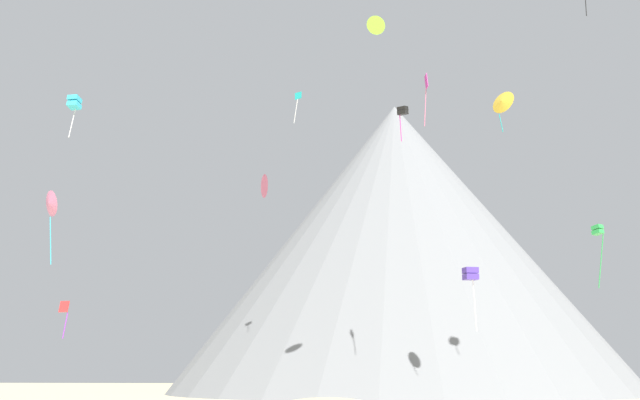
% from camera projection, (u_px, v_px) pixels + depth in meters
% --- Properties ---
extents(rock_massif, '(106.86, 106.86, 49.41)m').
position_uv_depth(rock_massif, '(391.00, 256.00, 124.58)').
color(rock_massif, slate).
rests_on(rock_massif, ground_plane).
extents(kite_lime_high, '(2.09, 1.32, 2.01)m').
position_uv_depth(kite_lime_high, '(375.00, 26.00, 75.91)').
color(kite_lime_high, '#8CD133').
extents(kite_black_high, '(1.10, 1.13, 3.41)m').
position_uv_depth(kite_black_high, '(403.00, 111.00, 68.12)').
color(kite_black_high, black).
extents(kite_green_mid, '(1.05, 1.05, 5.20)m').
position_uv_depth(kite_green_mid, '(598.00, 232.00, 60.48)').
color(kite_green_mid, green).
extents(kite_gold_high, '(2.55, 2.41, 4.47)m').
position_uv_depth(kite_gold_high, '(502.00, 102.00, 73.74)').
color(kite_gold_high, gold).
extents(kite_pink_mid, '(2.05, 1.89, 5.98)m').
position_uv_depth(kite_pink_mid, '(50.00, 204.00, 58.74)').
color(kite_pink_mid, pink).
extents(kite_magenta_high, '(0.57, 1.00, 5.85)m').
position_uv_depth(kite_magenta_high, '(426.00, 88.00, 77.85)').
color(kite_magenta_high, '#D1339E').
extents(kite_cyan_high, '(1.05, 1.11, 3.96)m').
position_uv_depth(kite_cyan_high, '(74.00, 103.00, 66.29)').
color(kite_cyan_high, '#33BCDB').
extents(kite_teal_high, '(0.99, 0.52, 3.97)m').
position_uv_depth(kite_teal_high, '(298.00, 100.00, 88.96)').
color(kite_teal_high, teal).
extents(kite_red_low, '(0.70, 0.30, 2.57)m').
position_uv_depth(kite_red_low, '(64.00, 311.00, 50.67)').
color(kite_red_low, red).
extents(kite_indigo_low, '(1.42, 1.42, 5.48)m').
position_uv_depth(kite_indigo_low, '(471.00, 274.00, 63.87)').
color(kite_indigo_low, '#5138B2').
extents(kite_rainbow_mid, '(1.47, 2.32, 2.45)m').
position_uv_depth(kite_rainbow_mid, '(265.00, 186.00, 75.09)').
color(kite_rainbow_mid, '#E5668C').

